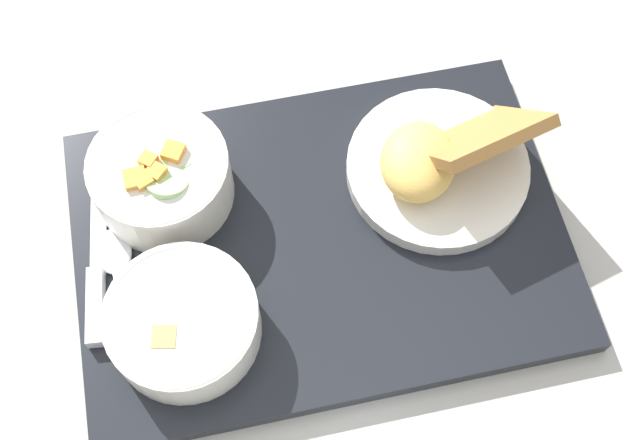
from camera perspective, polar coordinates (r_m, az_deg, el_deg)
The scene contains 7 objects.
ground_plane at distance 0.75m, azimuth 0.00°, elevation -1.64°, with size 4.00×4.00×0.00m, color #ADA89E.
serving_tray at distance 0.74m, azimuth 0.00°, elevation -1.34°, with size 0.49×0.37×0.02m.
bowl_salad at distance 0.74m, azimuth -11.20°, elevation 3.07°, with size 0.13×0.13×0.07m.
bowl_soup at distance 0.69m, azimuth -9.72°, elevation -7.14°, with size 0.13×0.13×0.05m.
plate_main at distance 0.75m, azimuth 8.39°, elevation 4.11°, with size 0.18×0.17×0.09m.
knife at distance 0.74m, azimuth -15.59°, elevation -4.77°, with size 0.05×0.16×0.01m.
spoon at distance 0.74m, azimuth -14.14°, elevation -3.78°, with size 0.03×0.14×0.01m.
Camera 1 is at (-0.11, -0.29, 0.69)m, focal length 45.00 mm.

